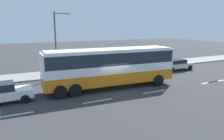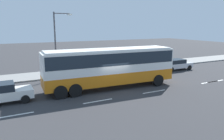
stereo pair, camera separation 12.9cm
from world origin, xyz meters
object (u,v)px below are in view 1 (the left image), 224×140
object	(u,v)px
car_white_minivan	(2,93)
pedestrian_near_curb	(60,65)
car_silver_hatch	(177,64)
street_lamp	(58,40)
coach_bus	(110,64)

from	to	relation	value
car_white_minivan	pedestrian_near_curb	xyz separation A→B (m)	(6.12, 7.69, 0.37)
car_silver_hatch	pedestrian_near_curb	world-z (taller)	pedestrian_near_curb
street_lamp	car_silver_hatch	bearing A→B (deg)	-9.68
car_silver_hatch	street_lamp	xyz separation A→B (m)	(-14.66, 2.50, 3.42)
coach_bus	car_white_minivan	bearing A→B (deg)	-177.30
coach_bus	car_silver_hatch	distance (m)	11.99
coach_bus	pedestrian_near_curb	distance (m)	8.32
coach_bus	pedestrian_near_curb	xyz separation A→B (m)	(-2.84, 7.75, -1.08)
car_white_minivan	car_silver_hatch	bearing A→B (deg)	8.91
car_white_minivan	street_lamp	world-z (taller)	street_lamp
car_silver_hatch	pedestrian_near_curb	size ratio (longest dim) A/B	2.45
coach_bus	car_white_minivan	distance (m)	9.08
coach_bus	street_lamp	bearing A→B (deg)	121.74
car_white_minivan	car_silver_hatch	distance (m)	20.61
coach_bus	street_lamp	distance (m)	7.17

